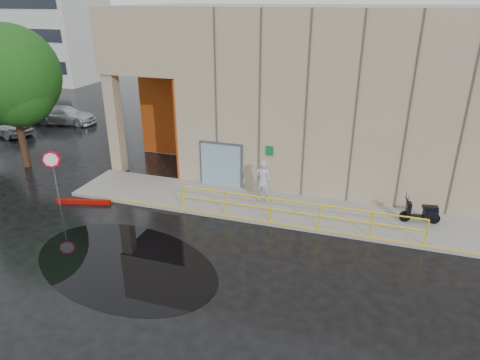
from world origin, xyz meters
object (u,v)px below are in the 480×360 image
object	(u,v)px
scooter	(422,207)
car_a	(2,123)
stop_sign	(53,166)
tree_near	(11,79)
car_c	(65,115)
person	(263,181)
red_curb	(84,202)
car_b	(44,114)

from	to	relation	value
scooter	car_a	size ratio (longest dim) A/B	0.36
stop_sign	tree_near	size ratio (longest dim) A/B	0.34
scooter	car_c	world-z (taller)	scooter
person	car_a	world-z (taller)	person
person	red_curb	distance (m)	7.92
person	tree_near	distance (m)	13.53
red_curb	person	bearing A→B (deg)	17.54
tree_near	scooter	bearing A→B (deg)	-1.56
person	tree_near	size ratio (longest dim) A/B	0.26
car_a	red_curb	bearing A→B (deg)	-112.08
stop_sign	car_b	bearing A→B (deg)	121.38
scooter	tree_near	bearing A→B (deg)	169.47
scooter	car_c	size ratio (longest dim) A/B	0.36
car_b	tree_near	distance (m)	10.13
scooter	car_b	world-z (taller)	scooter
scooter	red_curb	size ratio (longest dim) A/B	0.66
person	car_b	world-z (taller)	person
person	stop_sign	world-z (taller)	stop_sign
person	car_a	bearing A→B (deg)	-17.13
person	scooter	distance (m)	6.43
person	tree_near	bearing A→B (deg)	-5.01
car_a	car_b	xyz separation A→B (m)	(0.53, 3.21, -0.09)
car_b	red_curb	bearing A→B (deg)	-142.68
person	red_curb	bearing A→B (deg)	14.77
car_c	stop_sign	bearing A→B (deg)	-152.58
red_curb	car_a	size ratio (longest dim) A/B	0.55
scooter	tree_near	world-z (taller)	tree_near
scooter	car_a	bearing A→B (deg)	160.15
stop_sign	tree_near	distance (m)	6.41
person	car_b	bearing A→B (deg)	-26.36
person	car_c	xyz separation A→B (m)	(-16.79, 8.24, -0.47)
stop_sign	car_a	size ratio (longest dim) A/B	0.58
person	car_c	bearing A→B (deg)	-28.91
person	scooter	xyz separation A→B (m)	(6.42, -0.02, -0.26)
person	car_c	distance (m)	18.71
person	tree_near	world-z (taller)	tree_near
red_curb	car_a	world-z (taller)	car_a
stop_sign	car_a	bearing A→B (deg)	132.62
car_a	car_b	bearing A→B (deg)	0.72
car_b	car_c	size ratio (longest dim) A/B	0.91
car_b	tree_near	bearing A→B (deg)	-153.45
stop_sign	car_c	bearing A→B (deg)	115.78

